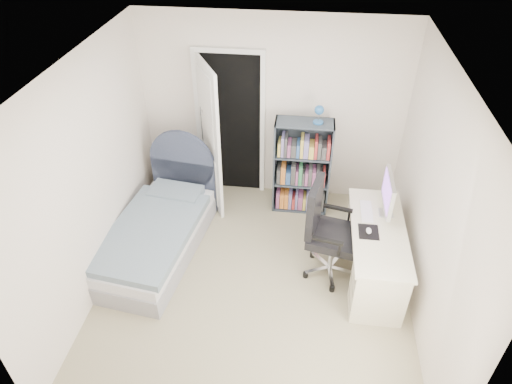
# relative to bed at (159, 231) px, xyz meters

# --- Properties ---
(room_shell) EXTENTS (3.50, 3.70, 2.60)m
(room_shell) POSITION_rel_bed_xyz_m (1.22, -0.40, 0.98)
(room_shell) COLOR gray
(room_shell) RESTS_ON ground
(door) EXTENTS (0.92, 0.74, 2.06)m
(door) POSITION_rel_bed_xyz_m (0.53, 1.14, 0.77)
(door) COLOR black
(door) RESTS_ON ground
(bed) EXTENTS (1.13, 2.01, 1.18)m
(bed) POSITION_rel_bed_xyz_m (0.00, 0.00, 0.00)
(bed) COLOR gray
(bed) RESTS_ON ground
(nightstand) EXTENTS (0.36, 0.36, 0.54)m
(nightstand) POSITION_rel_bed_xyz_m (-0.18, 1.22, 0.08)
(nightstand) COLOR tan
(nightstand) RESTS_ON ground
(floor_lamp) EXTENTS (0.19, 0.19, 1.36)m
(floor_lamp) POSITION_rel_bed_xyz_m (0.34, 1.19, 0.29)
(floor_lamp) COLOR silver
(floor_lamp) RESTS_ON ground
(bookcase) EXTENTS (0.73, 0.31, 1.55)m
(bookcase) POSITION_rel_bed_xyz_m (1.66, 1.04, 0.33)
(bookcase) COLOR #37414B
(bookcase) RESTS_ON ground
(desk) EXTENTS (0.58, 1.45, 1.19)m
(desk) POSITION_rel_bed_xyz_m (2.53, -0.15, 0.12)
(desk) COLOR beige
(desk) RESTS_ON ground
(office_chair) EXTENTS (0.65, 0.67, 1.20)m
(office_chair) POSITION_rel_bed_xyz_m (1.96, -0.13, 0.39)
(office_chair) COLOR silver
(office_chair) RESTS_ON ground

